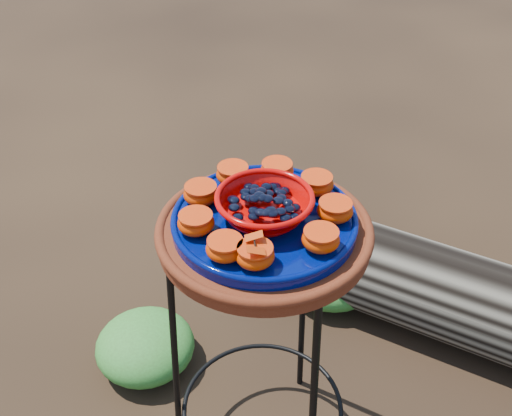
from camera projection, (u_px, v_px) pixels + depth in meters
The scene contains 18 objects.
plant_stand at pixel (263, 354), 1.50m from camera, with size 0.44×0.44×0.70m, color black, non-canonical shape.
terracotta_saucer at pixel (264, 234), 1.28m from camera, with size 0.43×0.43×0.03m, color #652D16.
cobalt_plate at pixel (264, 222), 1.26m from camera, with size 0.36×0.36×0.02m, color #000637.
red_bowl at pixel (264, 207), 1.24m from camera, with size 0.18×0.18×0.05m, color #C30503, non-canonical shape.
glass_gems at pixel (265, 191), 1.22m from camera, with size 0.14×0.14×0.02m, color black, non-canonical shape.
orange_half_0 at pixel (255, 255), 1.14m from camera, with size 0.07×0.07×0.04m, color #BE3A00.
orange_half_1 at pixel (321, 239), 1.17m from camera, with size 0.07×0.07×0.04m, color #BE3A00.
orange_half_2 at pixel (335, 211), 1.24m from camera, with size 0.07×0.07×0.04m, color #BE3A00.
orange_half_3 at pixel (316, 184), 1.31m from camera, with size 0.07×0.07×0.04m, color #BE3A00.
orange_half_4 at pixel (277, 171), 1.35m from camera, with size 0.07×0.07×0.04m, color #BE3A00.
orange_half_5 at pixel (233, 174), 1.34m from camera, with size 0.07×0.07×0.04m, color #BE3A00.
orange_half_6 at pixel (201, 194), 1.28m from camera, with size 0.07×0.07×0.04m, color #BE3A00.
orange_half_7 at pixel (196, 223), 1.21m from camera, with size 0.07×0.07×0.04m, color #BE3A00.
orange_half_8 at pixel (225, 248), 1.15m from camera, with size 0.07×0.07×0.04m, color #BE3A00.
butterfly at pixel (255, 244), 1.12m from camera, with size 0.07×0.04×0.01m, color #C53608, non-canonical shape.
driftwood_log at pixel (478, 305), 1.92m from camera, with size 1.52×0.40×0.29m, color black, non-canonical shape.
foliage_left at pixel (145, 345), 1.88m from camera, with size 0.29×0.29×0.15m, color #2F6421.
foliage_back at pixel (332, 272), 2.12m from camera, with size 0.32×0.32×0.16m, color #2F6421.
Camera 1 is at (0.48, -0.86, 1.53)m, focal length 45.00 mm.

